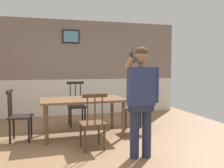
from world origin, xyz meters
TOP-DOWN VIEW (x-y plane):
  - ground_plane at (0.00, 0.00)m, footprint 7.07×7.07m
  - room_back_partition at (0.00, 2.88)m, footprint 6.43×0.17m
  - dining_table at (0.05, 0.67)m, footprint 1.70×1.01m
  - chair_near_window at (1.27, 0.72)m, footprint 0.51×0.51m
  - chair_by_doorway at (0.02, 1.53)m, footprint 0.43×0.43m
  - chair_at_table_head at (-1.17, 0.62)m, footprint 0.43×0.43m
  - chair_opposite_corner at (0.09, -0.19)m, footprint 0.44×0.44m
  - person_figure at (0.74, -0.73)m, footprint 0.55×0.23m

SIDE VIEW (x-z plane):
  - ground_plane at x=0.00m, z-range 0.00..0.00m
  - chair_opposite_corner at x=0.09m, z-range -0.01..0.94m
  - chair_at_table_head at x=-1.17m, z-range -0.01..0.96m
  - chair_near_window at x=1.27m, z-range 0.01..0.95m
  - chair_by_doorway at x=0.02m, z-range -0.03..1.01m
  - dining_table at x=0.05m, z-range 0.29..1.04m
  - person_figure at x=0.74m, z-range 0.12..1.81m
  - room_back_partition at x=0.00m, z-range -0.05..2.68m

